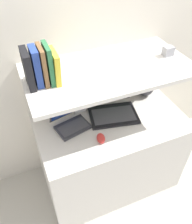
# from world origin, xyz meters

# --- Properties ---
(ground_plane) EXTENTS (12.00, 12.00, 0.00)m
(ground_plane) POSITION_xyz_m (0.00, 0.00, 0.00)
(ground_plane) COLOR #B2AD9E
(wall_back) EXTENTS (6.00, 0.05, 2.40)m
(wall_back) POSITION_xyz_m (0.00, 0.72, 1.20)
(wall_back) COLOR silver
(wall_back) RESTS_ON ground_plane
(desk) EXTENTS (1.14, 0.66, 0.75)m
(desk) POSITION_xyz_m (0.00, 0.33, 0.37)
(desk) COLOR silver
(desk) RESTS_ON ground_plane
(back_riser) EXTENTS (1.14, 0.04, 1.15)m
(back_riser) POSITION_xyz_m (0.00, 0.68, 0.57)
(back_riser) COLOR silver
(back_riser) RESTS_ON ground_plane
(shelf) EXTENTS (1.14, 0.59, 0.03)m
(shelf) POSITION_xyz_m (0.00, 0.40, 1.16)
(shelf) COLOR silver
(shelf) RESTS_ON back_riser
(table_lamp) EXTENTS (0.20, 0.20, 0.33)m
(table_lamp) POSITION_xyz_m (0.41, 0.53, 0.94)
(table_lamp) COLOR #2D2D33
(table_lamp) RESTS_ON desk
(laptop_large) EXTENTS (0.42, 0.38, 0.27)m
(laptop_large) POSITION_xyz_m (0.05, 0.43, 0.80)
(laptop_large) COLOR black
(laptop_large) RESTS_ON desk
(laptop_small) EXTENTS (0.28, 0.27, 0.16)m
(laptop_small) POSITION_xyz_m (-0.30, 0.41, 0.79)
(laptop_small) COLOR #333338
(laptop_small) RESTS_ON desk
(computer_mouse) EXTENTS (0.08, 0.11, 0.03)m
(computer_mouse) POSITION_xyz_m (-0.15, 0.19, 0.77)
(computer_mouse) COLOR red
(computer_mouse) RESTS_ON desk
(router_box) EXTENTS (0.10, 0.08, 0.15)m
(router_box) POSITION_xyz_m (-0.18, 0.56, 0.83)
(router_box) COLOR white
(router_box) RESTS_ON desk
(book_black) EXTENTS (0.04, 0.16, 0.22)m
(book_black) POSITION_xyz_m (-0.52, 0.40, 1.29)
(book_black) COLOR black
(book_black) RESTS_ON shelf
(book_blue) EXTENTS (0.04, 0.13, 0.23)m
(book_blue) POSITION_xyz_m (-0.47, 0.40, 1.29)
(book_blue) COLOR #284293
(book_blue) RESTS_ON shelf
(book_brown) EXTENTS (0.02, 0.15, 0.23)m
(book_brown) POSITION_xyz_m (-0.43, 0.40, 1.29)
(book_brown) COLOR brown
(book_brown) RESTS_ON shelf
(book_green) EXTENTS (0.03, 0.15, 0.24)m
(book_green) POSITION_xyz_m (-0.40, 0.40, 1.30)
(book_green) COLOR #2D7042
(book_green) RESTS_ON shelf
(book_yellow) EXTENTS (0.04, 0.18, 0.19)m
(book_yellow) POSITION_xyz_m (-0.37, 0.40, 1.27)
(book_yellow) COLOR gold
(book_yellow) RESTS_ON shelf
(shelf_gadget) EXTENTS (0.07, 0.06, 0.07)m
(shelf_gadget) POSITION_xyz_m (0.46, 0.40, 1.21)
(shelf_gadget) COLOR #99999E
(shelf_gadget) RESTS_ON shelf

